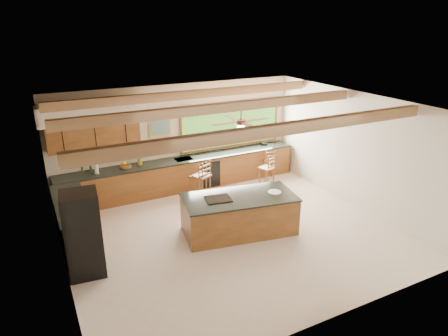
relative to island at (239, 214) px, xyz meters
name	(u,v)px	position (x,y,z in m)	size (l,w,h in m)	color
ground	(231,233)	(-0.20, 0.01, -0.45)	(7.20, 7.20, 0.00)	beige
room_shell	(211,135)	(-0.37, 0.67, 1.76)	(7.27, 6.54, 3.02)	beige
counter_run	(161,183)	(-1.02, 2.53, 0.02)	(7.12, 3.10, 1.22)	brown
island	(239,214)	(0.00, 0.00, 0.00)	(2.74, 1.63, 0.91)	brown
refrigerator	(83,234)	(-3.42, -0.07, 0.41)	(0.73, 0.71, 1.71)	black
bar_stool_a	(199,178)	(-0.10, 2.06, 0.19)	(0.50, 0.51, 1.07)	brown
bar_stool_b	(203,177)	(-0.02, 2.00, 0.22)	(0.53, 0.54, 1.12)	brown
bar_stool_c	(268,169)	(1.97, 1.83, 0.17)	(0.47, 0.47, 1.04)	brown
bar_stool_d	(270,161)	(2.42, 2.41, 0.14)	(0.45, 0.45, 0.99)	brown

